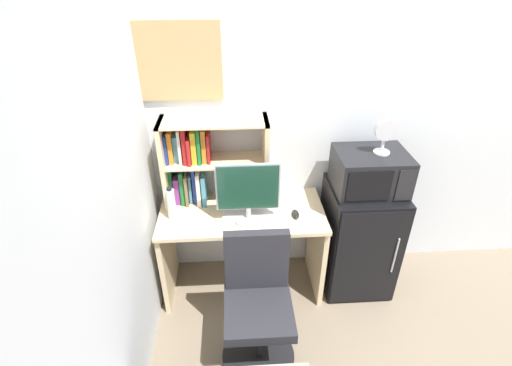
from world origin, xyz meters
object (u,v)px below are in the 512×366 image
(water_bottle, at_px, (171,204))
(microwave, at_px, (370,172))
(keyboard, at_px, (248,215))
(wall_corkboard, at_px, (166,62))
(desk_chair, at_px, (258,310))
(hutch_bookshelf, at_px, (200,160))
(mini_fridge, at_px, (358,237))
(computer_mouse, at_px, (295,214))
(monitor, at_px, (248,191))
(desk_fan, at_px, (385,134))

(water_bottle, height_order, microwave, microwave)
(keyboard, distance_m, wall_corkboard, 1.16)
(desk_chair, relative_size, wall_corkboard, 1.29)
(hutch_bookshelf, distance_m, mini_fridge, 1.35)
(water_bottle, relative_size, microwave, 0.51)
(wall_corkboard, bearing_deg, computer_mouse, -23.22)
(monitor, distance_m, microwave, 0.87)
(water_bottle, xyz_separation_m, mini_fridge, (1.39, 0.06, -0.42))
(water_bottle, height_order, desk_chair, water_bottle)
(water_bottle, bearing_deg, hutch_bookshelf, 47.62)
(mini_fridge, relative_size, microwave, 1.80)
(hutch_bookshelf, height_order, water_bottle, hutch_bookshelf)
(hutch_bookshelf, relative_size, water_bottle, 2.96)
(wall_corkboard, bearing_deg, mini_fridge, -11.17)
(desk_fan, height_order, desk_chair, desk_fan)
(water_bottle, xyz_separation_m, desk_fan, (1.44, 0.06, 0.45))
(microwave, height_order, wall_corkboard, wall_corkboard)
(mini_fridge, height_order, microwave, microwave)
(water_bottle, xyz_separation_m, microwave, (1.39, 0.06, 0.17))
(desk_chair, bearing_deg, water_bottle, 135.05)
(monitor, relative_size, microwave, 0.90)
(computer_mouse, xyz_separation_m, mini_fridge, (0.52, 0.09, -0.31))
(mini_fridge, xyz_separation_m, desk_fan, (0.05, -0.00, 0.87))
(mini_fridge, xyz_separation_m, microwave, (0.00, 0.00, 0.59))
(water_bottle, bearing_deg, monitor, -5.57)
(keyboard, bearing_deg, computer_mouse, -1.96)
(keyboard, distance_m, water_bottle, 0.54)
(monitor, bearing_deg, wall_corkboard, 142.87)
(hutch_bookshelf, xyz_separation_m, desk_chair, (0.36, -0.78, -0.67))
(desk_fan, xyz_separation_m, desk_chair, (-0.88, -0.62, -0.90))
(keyboard, height_order, water_bottle, water_bottle)
(keyboard, bearing_deg, water_bottle, 177.96)
(desk_fan, bearing_deg, computer_mouse, -171.36)
(keyboard, xyz_separation_m, wall_corkboard, (-0.50, 0.35, 0.99))
(keyboard, relative_size, mini_fridge, 0.41)
(keyboard, relative_size, computer_mouse, 3.38)
(water_bottle, bearing_deg, keyboard, -2.04)
(mini_fridge, bearing_deg, desk_fan, -2.49)
(mini_fridge, height_order, wall_corkboard, wall_corkboard)
(mini_fridge, bearing_deg, wall_corkboard, 168.83)
(mini_fridge, bearing_deg, desk_chair, -143.09)
(microwave, relative_size, wall_corkboard, 0.68)
(mini_fridge, bearing_deg, microwave, 89.86)
(computer_mouse, bearing_deg, hutch_bookshelf, 159.33)
(water_bottle, relative_size, wall_corkboard, 0.35)
(hutch_bookshelf, bearing_deg, mini_fridge, -7.67)
(hutch_bookshelf, xyz_separation_m, computer_mouse, (0.66, -0.25, -0.32))
(desk_fan, height_order, wall_corkboard, wall_corkboard)
(microwave, xyz_separation_m, wall_corkboard, (-1.36, 0.27, 0.71))
(monitor, distance_m, wall_corkboard, 0.99)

